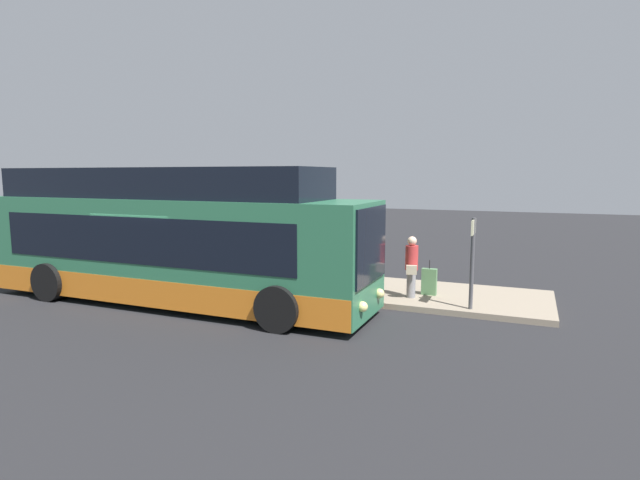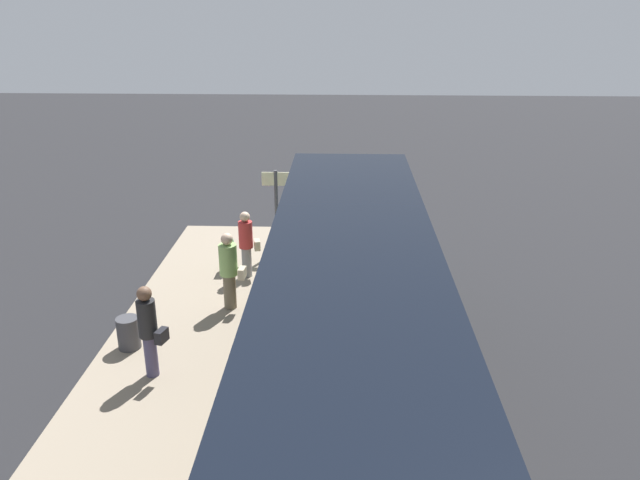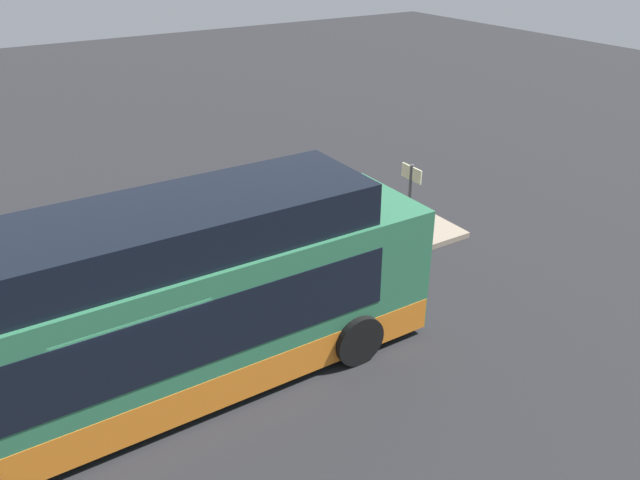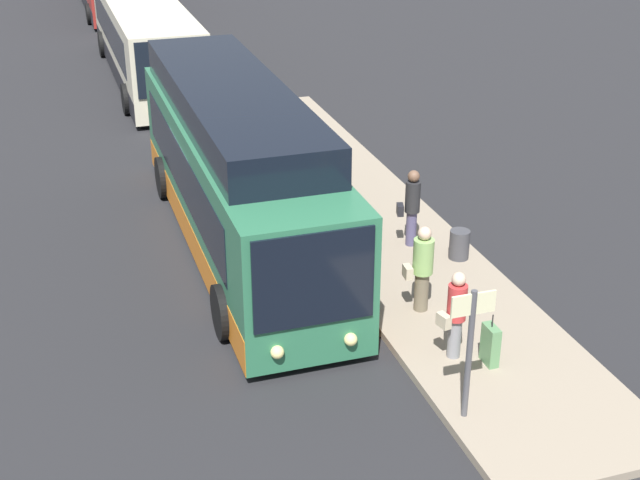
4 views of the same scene
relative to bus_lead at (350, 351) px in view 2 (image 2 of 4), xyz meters
name	(u,v)px [view 2 (image 2 of 4)]	position (x,y,z in m)	size (l,w,h in m)	color
ground	(349,456)	(-0.34, -0.02, -1.66)	(80.00, 80.00, 0.00)	#232326
platform	(141,447)	(-0.34, 3.23, -1.58)	(20.00, 3.29, 0.16)	gray
bus_lead	(350,351)	(0.00, 0.00, 0.00)	(11.18, 2.72, 3.67)	#2D704C
passenger_boarding	(149,328)	(1.54, 3.56, -0.52)	(0.44, 0.57, 1.78)	#4C476B
passenger_waiting	(247,242)	(6.01, 2.47, -0.59)	(0.42, 0.57, 1.68)	gray
passenger_with_bags	(229,268)	(4.29, 2.60, -0.55)	(0.43, 0.60, 1.77)	#6B604C
suitcase	(229,256)	(6.41, 2.99, -1.13)	(0.41, 0.19, 0.98)	#598C59
sign_post	(276,202)	(7.65, 1.90, -0.07)	(0.10, 0.74, 2.29)	#4C4C51
trash_bin	(129,333)	(2.49, 4.31, -1.18)	(0.44, 0.44, 0.65)	#3F3F44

